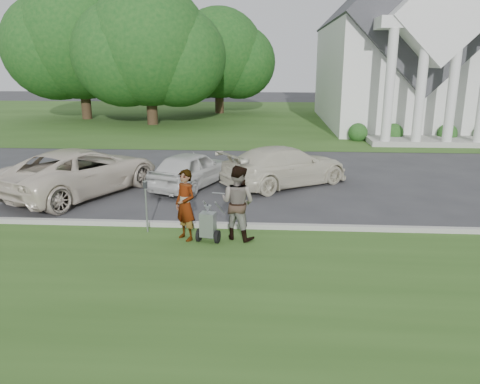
# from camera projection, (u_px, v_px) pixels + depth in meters

# --- Properties ---
(ground) EXTENTS (120.00, 120.00, 0.00)m
(ground) POSITION_uv_depth(u_px,v_px,m) (250.00, 236.00, 12.14)
(ground) COLOR #333335
(ground) RESTS_ON ground
(grass_strip) EXTENTS (80.00, 7.00, 0.01)m
(grass_strip) POSITION_uv_depth(u_px,v_px,m) (244.00, 290.00, 9.25)
(grass_strip) COLOR #2E501B
(grass_strip) RESTS_ON ground
(church_lawn) EXTENTS (80.00, 30.00, 0.01)m
(church_lawn) POSITION_uv_depth(u_px,v_px,m) (264.00, 117.00, 38.09)
(church_lawn) COLOR #2E501B
(church_lawn) RESTS_ON ground
(curb) EXTENTS (80.00, 0.18, 0.15)m
(curb) POSITION_uv_depth(u_px,v_px,m) (251.00, 226.00, 12.65)
(curb) COLOR #9E9E93
(curb) RESTS_ON ground
(church) EXTENTS (9.19, 19.00, 24.10)m
(church) POSITION_uv_depth(u_px,v_px,m) (395.00, 38.00, 32.21)
(church) COLOR white
(church) RESTS_ON ground
(tree_left) EXTENTS (10.63, 8.40, 9.71)m
(tree_left) POSITION_uv_depth(u_px,v_px,m) (149.00, 51.00, 32.40)
(tree_left) COLOR #332316
(tree_left) RESTS_ON ground
(tree_far) EXTENTS (11.64, 9.20, 10.73)m
(tree_far) POSITION_uv_depth(u_px,v_px,m) (81.00, 44.00, 35.49)
(tree_far) COLOR #332316
(tree_far) RESTS_ON ground
(tree_back) EXTENTS (9.61, 7.60, 8.89)m
(tree_back) POSITION_uv_depth(u_px,v_px,m) (219.00, 57.00, 39.94)
(tree_back) COLOR #332316
(tree_back) RESTS_ON ground
(striping_cart) EXTENTS (0.66, 1.18, 1.04)m
(striping_cart) POSITION_uv_depth(u_px,v_px,m) (208.00, 225.00, 11.61)
(striping_cart) COLOR black
(striping_cart) RESTS_ON ground
(person_left) EXTENTS (0.78, 0.76, 1.81)m
(person_left) POSITION_uv_depth(u_px,v_px,m) (185.00, 206.00, 11.66)
(person_left) COLOR #999999
(person_left) RESTS_ON ground
(person_right) EXTENTS (1.14, 1.04, 1.90)m
(person_right) POSITION_uv_depth(u_px,v_px,m) (238.00, 203.00, 11.71)
(person_right) COLOR #999999
(person_right) RESTS_ON ground
(parking_meter_near) EXTENTS (0.10, 0.09, 1.41)m
(parking_meter_near) POSITION_uv_depth(u_px,v_px,m) (146.00, 200.00, 12.16)
(parking_meter_near) COLOR #919499
(parking_meter_near) RESTS_ON ground
(car_a) EXTENTS (4.86, 6.22, 1.57)m
(car_a) POSITION_uv_depth(u_px,v_px,m) (82.00, 171.00, 15.84)
(car_a) COLOR beige
(car_a) RESTS_ON ground
(car_b) EXTENTS (2.91, 4.18, 1.32)m
(car_b) POSITION_uv_depth(u_px,v_px,m) (191.00, 169.00, 16.72)
(car_b) COLOR silver
(car_b) RESTS_ON ground
(car_c) EXTENTS (5.17, 4.50, 1.43)m
(car_c) POSITION_uv_depth(u_px,v_px,m) (286.00, 166.00, 16.97)
(car_c) COLOR beige
(car_c) RESTS_ON ground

